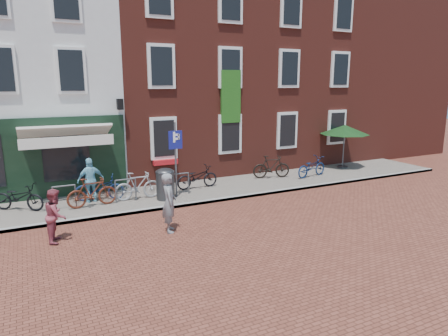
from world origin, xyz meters
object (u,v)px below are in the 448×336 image
parking_sign (176,150)px  boy (56,215)px  litter_bin (165,182)px  bicycle_5 (271,167)px  parasol (345,128)px  bicycle_2 (100,188)px  woman (169,203)px  bicycle_3 (138,186)px  bicycle_6 (312,167)px  cafe_person (91,180)px  bicycle_4 (197,177)px  bicycle_0 (19,197)px  bicycle_1 (92,192)px

parking_sign → boy: parking_sign is taller
parking_sign → boy: bearing=-151.8°
litter_bin → bicycle_5: litter_bin is taller
parasol → bicycle_2: parasol is taller
parasol → woman: 11.17m
litter_bin → bicycle_5: size_ratio=0.73×
litter_bin → woman: (-0.82, -2.84, 0.13)m
bicycle_3 → bicycle_6: 7.77m
cafe_person → bicycle_4: cafe_person is taller
bicycle_2 → bicycle_3: bearing=-97.0°
litter_bin → bicycle_6: bearing=3.7°
litter_bin → parasol: 9.66m
bicycle_4 → bicycle_5: size_ratio=1.03×
bicycle_0 → bicycle_4: size_ratio=1.00×
bicycle_0 → bicycle_1: (2.20, -0.63, 0.05)m
parasol → bicycle_3: parasol is taller
parasol → cafe_person: parasol is taller
bicycle_3 → woman: bearing=-177.8°
cafe_person → bicycle_5: 7.58m
bicycle_0 → bicycle_5: (9.84, 0.15, 0.05)m
bicycle_5 → bicycle_6: bearing=-93.4°
parking_sign → bicycle_1: size_ratio=1.65×
parking_sign → parasol: bearing=7.6°
boy → bicycle_0: (-0.91, 3.04, -0.18)m
woman → bicycle_3: size_ratio=1.03×
bicycle_1 → bicycle_6: bicycle_1 is taller
boy → bicycle_1: (1.29, 2.41, -0.13)m
cafe_person → bicycle_6: cafe_person is taller
woman → bicycle_4: woman is taller
bicycle_2 → cafe_person: bearing=124.1°
bicycle_6 → bicycle_4: bearing=74.3°
parasol → bicycle_2: size_ratio=1.37×
bicycle_3 → bicycle_6: (7.77, 0.03, -0.05)m
litter_bin → bicycle_1: bearing=174.4°
parking_sign → bicycle_2: parking_sign is taller
parking_sign → bicycle_0: 5.34m
parasol → woman: parasol is taller
bicycle_5 → bicycle_1: bearing=111.1°
bicycle_0 → bicycle_5: size_ratio=1.03×
bicycle_5 → parking_sign: bearing=116.4°
parasol → bicycle_5: parasol is taller
boy → bicycle_6: size_ratio=0.85×
cafe_person → bicycle_1: size_ratio=0.94×
bicycle_3 → bicycle_4: (2.48, 0.45, -0.05)m
bicycle_0 → bicycle_5: bearing=-55.4°
boy → bicycle_5: size_ratio=0.88×
litter_bin → boy: boy is taller
cafe_person → bicycle_3: bearing=158.0°
parasol → bicycle_4: 8.05m
woman → bicycle_1: bearing=43.2°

